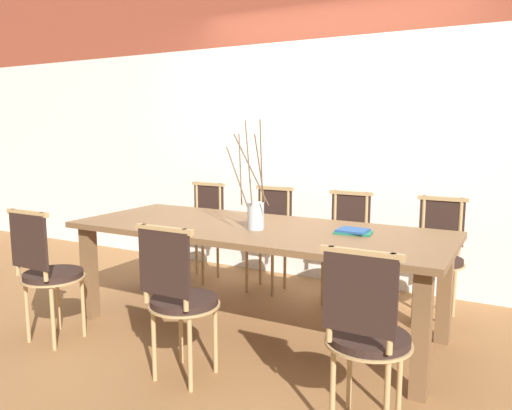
% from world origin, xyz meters
% --- Properties ---
extents(ground_plane, '(16.00, 16.00, 0.00)m').
position_xyz_m(ground_plane, '(0.00, 0.00, 0.00)').
color(ground_plane, olive).
extents(wall_rear, '(12.00, 0.06, 3.20)m').
position_xyz_m(wall_rear, '(0.00, 1.36, 1.60)').
color(wall_rear, white).
rests_on(wall_rear, ground_plane).
extents(dining_table, '(2.58, 1.01, 0.73)m').
position_xyz_m(dining_table, '(0.00, 0.00, 0.65)').
color(dining_table, brown).
rests_on(dining_table, ground_plane).
extents(chair_near_leftend, '(0.40, 0.40, 0.90)m').
position_xyz_m(chair_near_leftend, '(-1.09, -0.84, 0.50)').
color(chair_near_leftend, black).
rests_on(chair_near_leftend, ground_plane).
extents(chair_near_left, '(0.40, 0.40, 0.90)m').
position_xyz_m(chair_near_left, '(-0.02, -0.84, 0.50)').
color(chair_near_left, black).
rests_on(chair_near_left, ground_plane).
extents(chair_near_center, '(0.40, 0.40, 0.90)m').
position_xyz_m(chair_near_center, '(1.02, -0.84, 0.50)').
color(chair_near_center, black).
rests_on(chair_near_center, ground_plane).
extents(chair_far_leftend, '(0.40, 0.40, 0.90)m').
position_xyz_m(chair_far_leftend, '(-1.03, 0.84, 0.50)').
color(chair_far_leftend, black).
rests_on(chair_far_leftend, ground_plane).
extents(chair_far_left, '(0.40, 0.40, 0.90)m').
position_xyz_m(chair_far_left, '(-0.33, 0.84, 0.50)').
color(chair_far_left, black).
rests_on(chair_far_left, ground_plane).
extents(chair_far_center, '(0.40, 0.40, 0.90)m').
position_xyz_m(chair_far_center, '(0.36, 0.84, 0.50)').
color(chair_far_center, black).
rests_on(chair_far_center, ground_plane).
extents(chair_far_right, '(0.40, 0.40, 0.90)m').
position_xyz_m(chair_far_right, '(1.07, 0.84, 0.50)').
color(chair_far_right, black).
rests_on(chair_far_right, ground_plane).
extents(vase_centerpiece, '(0.34, 0.25, 0.72)m').
position_xyz_m(vase_centerpiece, '(0.04, -0.08, 0.85)').
color(vase_centerpiece, '#B2BCC1').
rests_on(vase_centerpiece, dining_table).
extents(book_stack, '(0.24, 0.17, 0.03)m').
position_xyz_m(book_stack, '(0.65, 0.10, 0.75)').
color(book_stack, '#1E6B4C').
rests_on(book_stack, dining_table).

